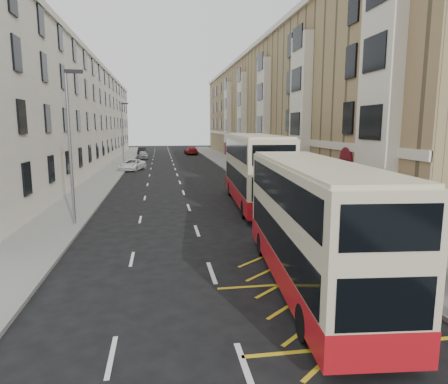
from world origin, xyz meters
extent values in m
plane|color=black|center=(0.00, 0.00, 0.00)|extent=(200.00, 200.00, 0.00)
cube|color=slate|center=(8.00, 30.00, 0.07)|extent=(4.00, 120.00, 0.15)
cube|color=slate|center=(-7.50, 30.00, 0.07)|extent=(3.00, 120.00, 0.15)
cube|color=gray|center=(6.00, 30.00, 0.07)|extent=(0.25, 120.00, 0.15)
cube|color=gray|center=(-6.00, 30.00, 0.07)|extent=(0.25, 120.00, 0.15)
cube|color=#948056|center=(15.00, 45.50, 7.50)|extent=(10.00, 79.00, 15.00)
cube|color=silver|center=(9.97, 45.50, 4.00)|extent=(0.18, 79.00, 0.50)
cube|color=silver|center=(9.90, 45.50, 15.00)|extent=(0.40, 79.00, 0.50)
cube|color=silver|center=(9.65, 10.00, 7.50)|extent=(0.80, 3.20, 10.00)
cube|color=silver|center=(9.65, 22.00, 7.50)|extent=(0.80, 3.20, 10.00)
cube|color=silver|center=(9.65, 34.00, 7.50)|extent=(0.80, 3.20, 10.00)
cube|color=silver|center=(9.65, 46.00, 7.50)|extent=(0.80, 3.20, 10.00)
cube|color=silver|center=(9.65, 58.00, 7.50)|extent=(0.80, 3.20, 10.00)
cube|color=#5B0E17|center=(9.95, 14.00, 1.70)|extent=(0.20, 1.60, 3.00)
cube|color=#5B0E17|center=(9.95, 26.00, 1.70)|extent=(0.20, 1.60, 3.00)
cube|color=#5B0E17|center=(9.95, 38.00, 1.70)|extent=(0.20, 1.60, 3.00)
cube|color=#5B0E17|center=(9.95, 50.00, 1.70)|extent=(0.20, 1.60, 3.00)
cube|color=#5B0E17|center=(9.95, 62.00, 1.70)|extent=(0.20, 1.60, 3.00)
cube|color=silver|center=(-13.50, 45.50, 6.50)|extent=(9.00, 79.00, 13.00)
cube|color=silver|center=(-8.97, 45.50, 13.00)|extent=(0.30, 79.00, 0.50)
cube|color=black|center=(7.56, 1.90, 1.45)|extent=(0.08, 0.08, 2.60)
cylinder|color=red|center=(6.25, 2.50, 0.65)|extent=(0.06, 0.06, 1.00)
cylinder|color=red|center=(6.25, 5.75, 0.65)|extent=(0.06, 0.06, 1.00)
cylinder|color=red|center=(6.25, 9.00, 0.65)|extent=(0.06, 0.06, 1.00)
cube|color=red|center=(6.25, 5.75, 1.13)|extent=(0.05, 6.50, 0.06)
cube|color=red|center=(6.25, 5.75, 0.70)|extent=(0.05, 6.50, 0.06)
cylinder|color=slate|center=(-6.40, 12.00, 4.15)|extent=(0.16, 0.16, 8.00)
cube|color=black|center=(-6.00, 12.00, 8.05)|extent=(0.90, 0.18, 0.18)
cylinder|color=slate|center=(-6.40, 42.00, 4.15)|extent=(0.16, 0.16, 8.00)
cube|color=black|center=(-6.00, 42.00, 8.05)|extent=(0.90, 0.18, 0.18)
cube|color=beige|center=(3.08, 2.22, 2.22)|extent=(3.33, 10.67, 3.77)
cube|color=#AB1017|center=(3.08, 2.22, 0.76)|extent=(3.36, 10.70, 0.86)
cube|color=black|center=(3.08, 2.22, 1.77)|extent=(3.29, 9.84, 1.05)
cube|color=black|center=(3.08, 2.22, 3.39)|extent=(3.29, 9.84, 0.95)
cube|color=beige|center=(3.08, 2.22, 4.14)|extent=(3.19, 10.25, 0.11)
cube|color=black|center=(3.55, 7.43, 1.81)|extent=(2.03, 0.26, 1.24)
cube|color=black|center=(3.55, 7.43, 3.77)|extent=(1.67, 0.23, 0.43)
cube|color=black|center=(2.60, -2.99, 1.81)|extent=(2.03, 0.26, 1.15)
cylinder|color=black|center=(2.31, 5.66, 0.48)|extent=(0.35, 0.97, 0.95)
cylinder|color=black|center=(4.45, 5.47, 0.48)|extent=(0.35, 0.97, 0.95)
cylinder|color=black|center=(1.70, -1.03, 0.48)|extent=(0.35, 0.97, 0.95)
cylinder|color=black|center=(3.85, -1.22, 0.48)|extent=(0.35, 0.97, 0.95)
cube|color=beige|center=(4.44, 16.02, 2.50)|extent=(3.47, 12.00, 4.26)
cube|color=#AB1017|center=(4.44, 16.02, 0.86)|extent=(3.51, 12.04, 0.97)
cube|color=black|center=(4.44, 16.02, 1.99)|extent=(3.45, 11.06, 1.18)
cube|color=black|center=(4.44, 16.02, 3.82)|extent=(3.45, 11.06, 1.08)
cube|color=beige|center=(4.44, 16.02, 4.68)|extent=(3.33, 11.52, 0.13)
cube|color=black|center=(4.83, 21.91, 2.05)|extent=(2.29, 0.24, 1.40)
cube|color=black|center=(4.83, 21.91, 4.26)|extent=(1.89, 0.21, 0.48)
cube|color=black|center=(4.05, 10.12, 2.05)|extent=(2.29, 0.24, 1.29)
cylinder|color=black|center=(3.48, 19.88, 0.54)|extent=(0.37, 1.09, 1.08)
cylinder|color=black|center=(5.91, 19.72, 0.54)|extent=(0.37, 1.09, 1.08)
cylinder|color=black|center=(2.97, 12.31, 0.54)|extent=(0.37, 1.09, 1.08)
cylinder|color=black|center=(5.40, 12.15, 0.54)|extent=(0.37, 1.09, 1.08)
imported|color=black|center=(7.62, 2.36, 0.97)|extent=(0.97, 0.87, 1.63)
imported|color=black|center=(6.35, 6.59, 1.01)|extent=(1.08, 0.92, 1.73)
imported|color=white|center=(-5.20, 39.36, 0.67)|extent=(3.48, 5.22, 1.33)
imported|color=#94969B|center=(-4.57, 56.17, 0.66)|extent=(1.78, 3.97, 1.33)
imported|color=black|center=(-5.20, 66.85, 0.66)|extent=(1.57, 4.05, 1.32)
imported|color=maroon|center=(3.92, 65.27, 0.73)|extent=(2.52, 5.22, 1.46)
camera|label=1|loc=(-1.74, -9.86, 5.33)|focal=32.00mm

